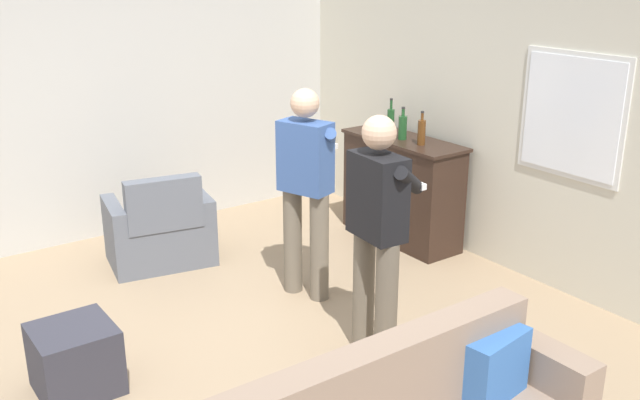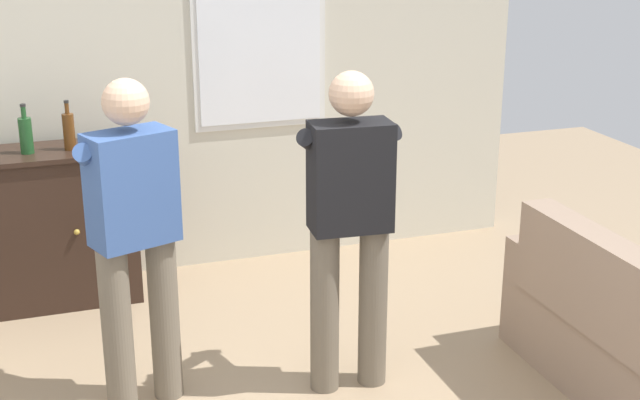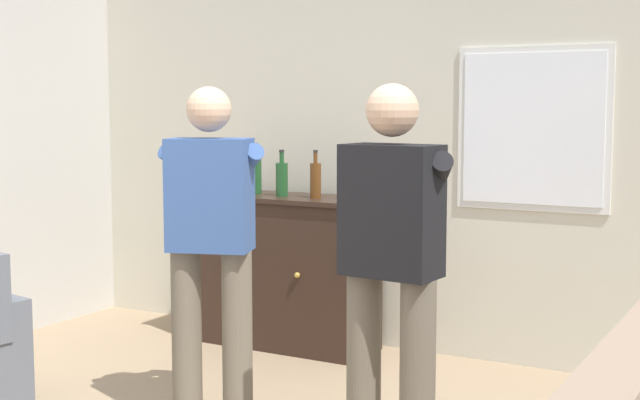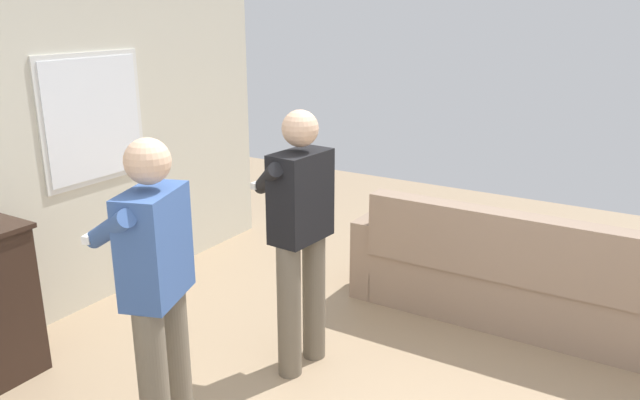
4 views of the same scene
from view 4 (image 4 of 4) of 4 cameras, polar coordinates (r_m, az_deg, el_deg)
name	(u,v)px [view 4 (image 4 of 4)]	position (r m, az deg, el deg)	size (l,w,h in m)	color
wall_back_with_window	(1,141)	(4.66, -27.13, 4.86)	(5.20, 0.15, 2.80)	beige
couch	(523,283)	(4.76, 18.04, -7.26)	(0.57, 2.59, 0.90)	gray
person_standing_left	(156,286)	(3.19, -14.77, -7.65)	(0.53, 0.52, 1.68)	#6B6051
person_standing_right	(300,230)	(3.84, -1.87, -2.73)	(0.56, 0.49, 1.68)	#6B6051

